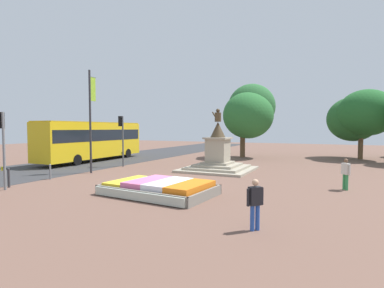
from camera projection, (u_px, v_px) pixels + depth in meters
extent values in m
plane|color=brown|center=(163.00, 184.00, 16.37)|extent=(95.43, 95.43, 0.00)
cube|color=#333335|center=(28.00, 171.00, 21.17)|extent=(8.32, 83.50, 0.01)
cube|color=#38281C|center=(159.00, 190.00, 13.71)|extent=(4.97, 3.15, 0.40)
cube|color=gray|center=(138.00, 196.00, 12.47)|extent=(4.96, 0.49, 0.44)
cube|color=gray|center=(176.00, 184.00, 14.95)|extent=(4.96, 0.49, 0.44)
cube|color=gray|center=(119.00, 185.00, 14.93)|extent=(0.34, 2.98, 0.44)
cube|color=gray|center=(206.00, 196.00, 12.49)|extent=(0.34, 2.98, 0.44)
cube|color=yellow|center=(130.00, 181.00, 14.56)|extent=(1.34, 2.66, 0.13)
cube|color=#D86699|center=(149.00, 182.00, 13.98)|extent=(1.34, 2.66, 0.25)
cube|color=white|center=(169.00, 184.00, 13.41)|extent=(1.34, 2.66, 0.26)
cube|color=orange|center=(191.00, 187.00, 12.84)|extent=(1.34, 2.66, 0.26)
cube|color=#B2BCAD|center=(137.00, 196.00, 12.42)|extent=(4.72, 0.57, 0.36)
cube|color=#9F9581|center=(218.00, 169.00, 21.46)|extent=(4.81, 4.81, 0.16)
cube|color=#A09581|center=(218.00, 167.00, 21.45)|extent=(3.86, 3.86, 0.16)
cube|color=#9F9581|center=(218.00, 165.00, 21.45)|extent=(2.90, 2.90, 0.16)
cube|color=#9F9580|center=(218.00, 163.00, 21.44)|extent=(1.95, 1.95, 0.16)
cube|color=#9E937F|center=(218.00, 150.00, 21.39)|extent=(1.43, 1.43, 1.62)
cube|color=#9E937F|center=(218.00, 138.00, 21.34)|extent=(1.69, 1.69, 0.12)
cone|color=#473823|center=(218.00, 130.00, 21.31)|extent=(1.07, 1.07, 1.11)
cylinder|color=#473823|center=(218.00, 117.00, 21.26)|extent=(0.46, 0.46, 0.65)
sphere|color=#473823|center=(218.00, 111.00, 21.24)|extent=(0.28, 0.28, 0.28)
cylinder|color=#473823|center=(215.00, 115.00, 21.44)|extent=(0.45, 0.19, 0.55)
cylinder|color=slate|center=(4.00, 151.00, 14.59)|extent=(0.12, 0.12, 3.82)
cube|color=black|center=(0.00, 120.00, 14.59)|extent=(0.24, 0.28, 0.80)
cube|color=gold|center=(3.00, 169.00, 14.67)|extent=(0.10, 0.16, 0.20)
cylinder|color=#4C5156|center=(123.00, 141.00, 23.53)|extent=(0.12, 0.12, 3.98)
cube|color=black|center=(121.00, 121.00, 23.51)|extent=(0.26, 0.30, 0.80)
cylinder|color=#4B0808|center=(119.00, 118.00, 23.55)|extent=(0.04, 0.14, 0.14)
cylinder|color=yellow|center=(119.00, 121.00, 23.56)|extent=(0.04, 0.14, 0.14)
cylinder|color=#0D4211|center=(119.00, 125.00, 23.57)|extent=(0.04, 0.14, 0.14)
cube|color=gold|center=(122.00, 153.00, 23.61)|extent=(0.11, 0.17, 0.20)
cylinder|color=#2D2D33|center=(90.00, 122.00, 20.06)|extent=(0.14, 0.14, 6.90)
cube|color=#8CBF2D|center=(93.00, 89.00, 20.20)|extent=(0.03, 0.45, 1.60)
cylinder|color=#2D2D33|center=(93.00, 77.00, 20.16)|extent=(0.05, 0.59, 0.03)
cube|color=gold|center=(93.00, 140.00, 27.64)|extent=(2.94, 11.84, 3.14)
cube|color=black|center=(93.00, 135.00, 27.61)|extent=(2.94, 11.49, 1.00)
cube|color=#B79214|center=(93.00, 123.00, 27.55)|extent=(2.88, 11.61, 0.10)
cylinder|color=black|center=(110.00, 153.00, 31.65)|extent=(0.32, 0.91, 0.90)
cylinder|color=black|center=(127.00, 153.00, 30.80)|extent=(0.32, 0.91, 0.90)
cylinder|color=black|center=(57.00, 159.00, 25.16)|extent=(0.32, 0.91, 0.90)
cylinder|color=black|center=(77.00, 160.00, 24.32)|extent=(0.32, 0.91, 0.90)
cylinder|color=#338C4C|center=(347.00, 182.00, 14.58)|extent=(0.13, 0.13, 0.77)
cylinder|color=#338C4C|center=(344.00, 182.00, 14.75)|extent=(0.13, 0.13, 0.77)
cube|color=beige|center=(346.00, 169.00, 14.63)|extent=(0.42, 0.43, 0.55)
cylinder|color=beige|center=(350.00, 170.00, 14.40)|extent=(0.09, 0.09, 0.52)
cylinder|color=beige|center=(342.00, 169.00, 14.86)|extent=(0.09, 0.09, 0.52)
sphere|color=brown|center=(346.00, 161.00, 14.61)|extent=(0.20, 0.20, 0.20)
cylinder|color=#264CA5|center=(252.00, 218.00, 8.82)|extent=(0.13, 0.13, 0.77)
cylinder|color=#264CA5|center=(257.00, 217.00, 8.89)|extent=(0.13, 0.13, 0.77)
cube|color=black|center=(255.00, 196.00, 8.82)|extent=(0.42, 0.43, 0.54)
cylinder|color=black|center=(248.00, 197.00, 8.73)|extent=(0.09, 0.09, 0.51)
cylinder|color=black|center=(262.00, 196.00, 8.91)|extent=(0.09, 0.09, 0.51)
sphere|color=tan|center=(255.00, 182.00, 8.80)|extent=(0.20, 0.20, 0.20)
cylinder|color=#2D2D33|center=(9.00, 179.00, 15.28)|extent=(0.12, 0.12, 0.90)
sphere|color=#2D2D33|center=(8.00, 169.00, 15.26)|extent=(0.13, 0.13, 0.13)
cylinder|color=slate|center=(50.00, 172.00, 17.70)|extent=(0.10, 0.10, 0.82)
sphere|color=slate|center=(50.00, 165.00, 17.68)|extent=(0.11, 0.11, 0.11)
cylinder|color=brown|center=(243.00, 144.00, 31.26)|extent=(0.53, 0.53, 2.78)
ellipsoid|color=#2C6833|center=(251.00, 107.00, 31.25)|extent=(4.92, 4.20, 4.76)
ellipsoid|color=#2A6A30|center=(248.00, 115.00, 30.48)|extent=(5.07, 5.57, 4.72)
cylinder|color=brown|center=(361.00, 146.00, 29.36)|extent=(0.45, 0.45, 2.46)
ellipsoid|color=#225829|center=(364.00, 117.00, 28.52)|extent=(3.74, 3.71, 3.28)
ellipsoid|color=#245C29|center=(353.00, 119.00, 30.26)|extent=(4.96, 4.84, 4.49)
ellipsoid|color=#215E28|center=(367.00, 113.00, 28.49)|extent=(5.13, 5.06, 4.43)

